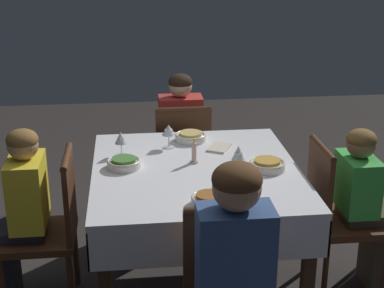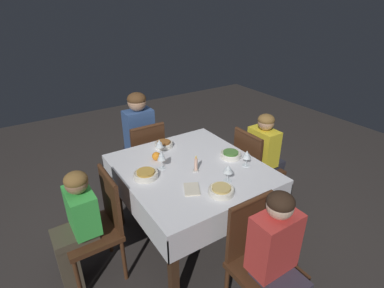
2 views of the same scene
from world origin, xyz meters
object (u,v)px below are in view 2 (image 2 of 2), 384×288
at_px(chair_east, 145,156).
at_px(bowl_south, 231,154).
at_px(chair_south, 254,166).
at_px(wine_glass_north, 162,156).
at_px(chair_west, 259,257).
at_px(person_child_green, 76,227).
at_px(candle_centerpiece, 196,165).
at_px(chair_north, 99,223).
at_px(wine_glass_west, 228,169).
at_px(wine_glass_south, 247,155).
at_px(orange_fruit, 156,156).
at_px(wine_glass_east, 159,144).
at_px(bowl_west, 221,190).
at_px(bowl_north, 146,174).
at_px(person_adult_denim, 138,137).
at_px(person_child_red, 279,263).
at_px(napkin_red_folded, 192,189).
at_px(bowl_east, 164,144).
at_px(dining_table, 191,176).
at_px(person_child_yellow, 266,156).

relative_size(chair_east, bowl_south, 4.90).
bearing_deg(chair_south, wine_glass_north, 86.17).
xyz_separation_m(chair_west, wine_glass_north, (0.96, 0.21, 0.39)).
bearing_deg(person_child_green, candle_centerpiece, 81.39).
height_order(chair_north, wine_glass_west, wine_glass_west).
relative_size(wine_glass_south, orange_fruit, 1.88).
bearing_deg(wine_glass_east, bowl_west, -172.36).
relative_size(chair_west, wine_glass_west, 6.30).
height_order(chair_west, orange_fruit, chair_west).
bearing_deg(wine_glass_north, wine_glass_south, -119.54).
xyz_separation_m(chair_east, bowl_south, (-0.90, -0.43, 0.30)).
height_order(bowl_north, bowl_south, same).
distance_m(person_adult_denim, person_child_red, 2.00).
xyz_separation_m(chair_north, candle_centerpiece, (-0.15, -0.80, 0.33)).
relative_size(chair_west, person_child_red, 0.84).
xyz_separation_m(person_adult_denim, napkin_red_folded, (-1.28, 0.13, 0.11)).
xyz_separation_m(bowl_south, wine_glass_west, (-0.29, 0.27, 0.08)).
bearing_deg(bowl_south, chair_north, 84.36).
bearing_deg(wine_glass_east, chair_south, -107.00).
relative_size(person_adult_denim, person_child_green, 1.20).
distance_m(chair_west, wine_glass_south, 0.82).
bearing_deg(chair_south, chair_east, 46.25).
xyz_separation_m(bowl_east, napkin_red_folded, (-0.74, 0.16, -0.02)).
height_order(chair_north, person_child_green, person_child_green).
relative_size(bowl_east, bowl_south, 0.93).
bearing_deg(napkin_red_folded, candle_centerpiece, -40.46).
relative_size(person_child_green, wine_glass_north, 6.04).
bearing_deg(chair_west, dining_table, 89.63).
relative_size(chair_east, bowl_east, 5.25).
distance_m(bowl_north, wine_glass_north, 0.20).
height_order(wine_glass_south, wine_glass_west, same).
relative_size(wine_glass_east, bowl_south, 0.85).
bearing_deg(chair_south, chair_north, 89.14).
relative_size(bowl_west, candle_centerpiece, 1.34).
bearing_deg(bowl_south, bowl_west, 133.44).
bearing_deg(dining_table, person_child_red, 179.69).
relative_size(wine_glass_east, bowl_west, 0.83).
relative_size(dining_table, wine_glass_east, 7.78).
distance_m(bowl_south, napkin_red_folded, 0.61).
xyz_separation_m(wine_glass_south, candle_centerpiece, (0.16, 0.40, -0.05)).
bearing_deg(bowl_north, wine_glass_east, -44.81).
xyz_separation_m(chair_south, person_adult_denim, (0.95, 0.84, 0.17)).
height_order(dining_table, wine_glass_north, wine_glass_north).
relative_size(wine_glass_west, napkin_red_folded, 0.75).
relative_size(wine_glass_north, bowl_west, 0.86).
height_order(chair_east, orange_fruit, chair_east).
height_order(chair_south, orange_fruit, chair_south).
bearing_deg(chair_west, chair_north, 130.93).
bearing_deg(person_child_yellow, bowl_east, 66.86).
height_order(wine_glass_north, wine_glass_south, wine_glass_north).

